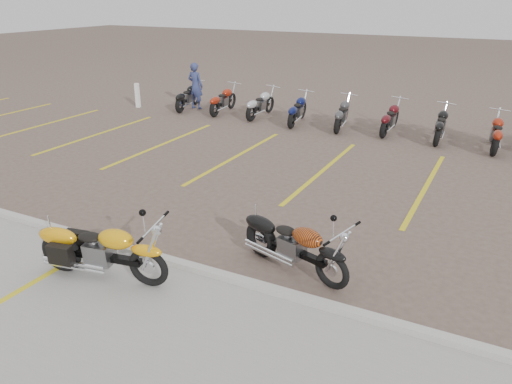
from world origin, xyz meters
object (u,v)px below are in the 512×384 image
(flame_cruiser, at_px, (293,246))
(bollard, at_px, (137,95))
(person_a, at_px, (195,86))
(yellow_cruiser, at_px, (101,252))

(flame_cruiser, xyz_separation_m, bollard, (-11.01, 9.14, 0.04))
(bollard, bearing_deg, person_a, 22.13)
(flame_cruiser, distance_m, bollard, 14.30)
(yellow_cruiser, height_order, person_a, person_a)
(yellow_cruiser, bearing_deg, bollard, 117.61)
(person_a, bearing_deg, yellow_cruiser, 118.76)
(yellow_cruiser, xyz_separation_m, flame_cruiser, (2.73, 1.70, -0.03))
(yellow_cruiser, relative_size, person_a, 1.27)
(person_a, bearing_deg, bollard, 23.93)
(flame_cruiser, relative_size, bollard, 2.20)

